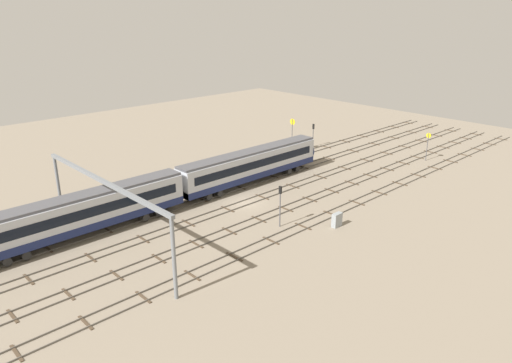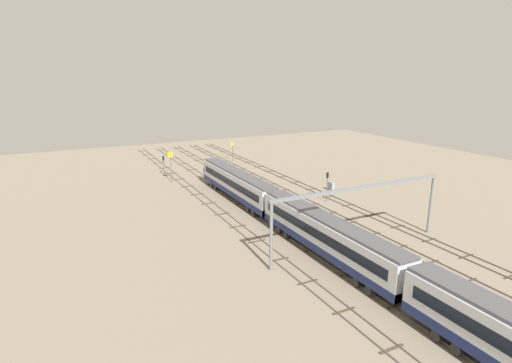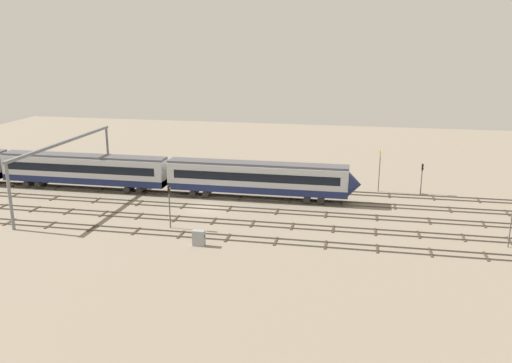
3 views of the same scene
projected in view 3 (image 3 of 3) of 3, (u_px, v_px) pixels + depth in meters
ground_plane at (206, 207)px, 68.09m from camera, size 136.83×136.83×0.00m
track_near_foreground at (181, 234)px, 58.73m from camera, size 120.83×2.40×0.16m
track_second_near at (195, 220)px, 63.40m from camera, size 120.83×2.40×0.16m
track_middle at (206, 207)px, 68.08m from camera, size 120.83×2.40×0.16m
track_with_train at (216, 196)px, 72.75m from camera, size 120.83×2.40×0.16m
track_far_background at (225, 186)px, 77.43m from camera, size 120.83×2.40×0.16m
train at (88, 171)px, 75.54m from camera, size 75.20×3.24×4.80m
overhead_gantry at (65, 153)px, 69.96m from camera, size 0.40×24.44×7.91m
speed_sign_near_foreground at (512, 220)px, 54.49m from camera, size 0.14×0.82×4.68m
speed_sign_mid_trackside at (380, 164)px, 74.09m from camera, size 0.14×1.08×6.02m
signal_light_trackside_approach at (422, 174)px, 73.36m from camera, size 0.31×0.32×4.21m
signal_light_trackside_departure at (169, 201)px, 60.06m from camera, size 0.31×0.32×4.96m
relay_cabinet at (199, 238)px, 55.51m from camera, size 1.30×0.62×1.65m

